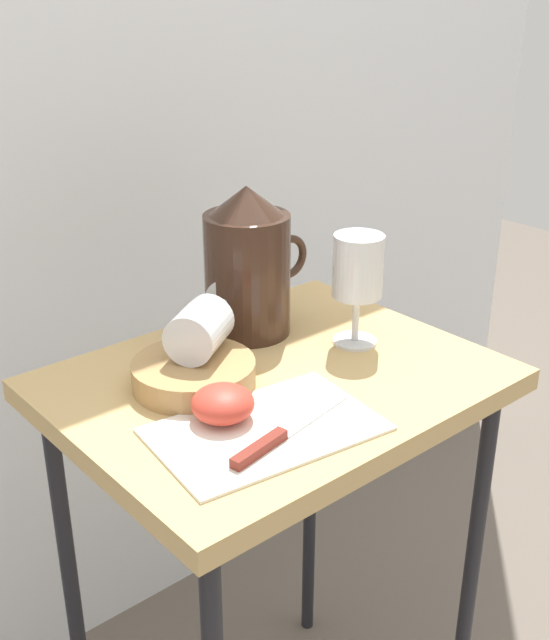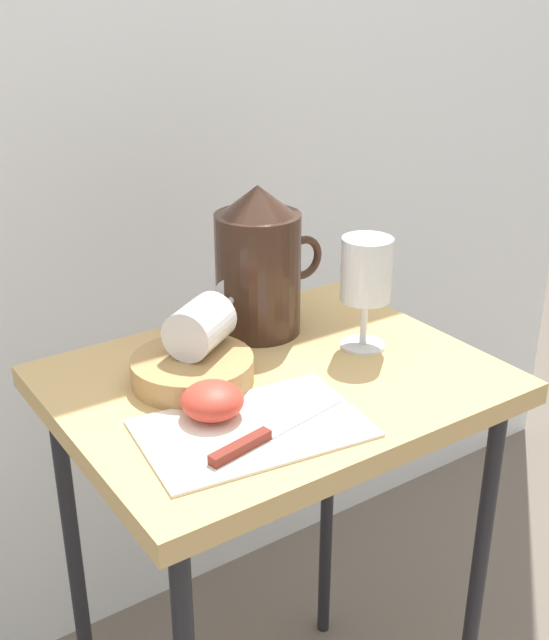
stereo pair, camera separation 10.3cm
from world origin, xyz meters
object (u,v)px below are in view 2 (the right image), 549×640
Objects in this scene: basket_tray at (193,370)px; apple_half_left at (212,400)px; pitcher at (259,273)px; wine_glass_tipped_near at (202,325)px; table at (274,426)px; knife at (260,438)px; wine_glass_upright at (364,275)px.

basket_tray is 2.11× the size of apple_half_left.
pitcher reaches higher than wine_glass_tipped_near.
pitcher is at bearing 44.52° from apple_half_left.
table is 3.59× the size of knife.
apple_half_left is at bearing -135.48° from pitcher.
wine_glass_upright is at bearing 27.28° from knife.
basket_tray is at bearing 86.69° from knife.
basket_tray is 0.18m from knife.
wine_glass_tipped_near is (-0.14, -0.07, -0.02)m from pitcher.
apple_half_left is at bearing -168.55° from wine_glass_upright.
table is 0.24m from wine_glass_upright.
apple_half_left is at bearing -157.52° from table.
knife is at bearing -152.72° from wine_glass_upright.
basket_tray is 0.78× the size of knife.
table is 0.19m from knife.
wine_glass_upright is 0.31m from knife.
apple_half_left is (-0.03, -0.10, 0.01)m from basket_tray.
basket_tray is at bearing -151.51° from pitcher.
knife is at bearing -129.94° from table.
apple_half_left reaches higher than basket_tray.
wine_glass_upright is (0.09, -0.13, 0.02)m from pitcher.
basket_tray is 1.01× the size of wine_glass_tipped_near.
basket_tray reaches higher than table.
pitcher reaches higher than basket_tray.
wine_glass_upright reaches higher than basket_tray.
apple_half_left is 0.37× the size of knife.
wine_glass_upright is 0.30m from apple_half_left.
wine_glass_tipped_near is (-0.07, 0.06, 0.15)m from table.
table is at bearing -24.09° from basket_tray.
pitcher is at bearing 56.89° from knife.
pitcher is 2.92× the size of apple_half_left.
basket_tray is 0.20m from pitcher.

